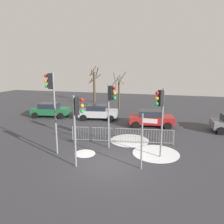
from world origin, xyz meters
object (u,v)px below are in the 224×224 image
Objects in this scene: traffic_light_mid_right at (161,108)px; traffic_light_rear_left at (77,115)px; car_silver_near at (98,112)px; car_green_mid at (50,110)px; car_red_trailing at (151,118)px; direction_sign_post at (143,139)px; bare_tree_centre at (94,85)px; traffic_light_mid_left at (52,95)px; bare_tree_left at (119,92)px; traffic_light_rear_right at (111,102)px.

traffic_light_rear_left is (-4.12, -2.28, -0.17)m from traffic_light_mid_right.
car_silver_near is at bearing 165.15° from traffic_light_rear_left.
traffic_light_rear_left is 12.64m from car_green_mid.
car_red_trailing and car_green_mid have the same top height.
direction_sign_post is 0.57× the size of bare_tree_centre.
traffic_light_mid_left is 5.88m from direction_sign_post.
car_red_trailing is at bearing -50.13° from bare_tree_centre.
car_red_trailing is (-0.31, 8.39, -0.92)m from direction_sign_post.
bare_tree_centre reaches higher than direction_sign_post.
car_silver_near is at bearing -100.40° from bare_tree_left.
car_silver_near is at bearing 2.55° from traffic_light_mid_right.
bare_tree_left is 0.88× the size of bare_tree_centre.
traffic_light_mid_left is at bearing 176.52° from direction_sign_post.
bare_tree_centre is (-6.14, 19.97, -0.33)m from traffic_light_rear_left.
car_red_trailing is at bearing 166.50° from traffic_light_rear_right.
direction_sign_post is 11.26m from car_silver_near.
traffic_light_mid_right is 10.46m from car_silver_near.
bare_tree_centre is (-3.83, 9.76, 1.75)m from car_silver_near.
traffic_light_rear_right is 0.80× the size of bare_tree_centre.
bare_tree_left is 6.69m from bare_tree_centre.
car_green_mid is at bearing 142.76° from direction_sign_post.
direction_sign_post is 21.65m from bare_tree_centre.
traffic_light_mid_right is 1.02× the size of car_green_mid.
bare_tree_left reaches higher than car_red_trailing.
traffic_light_mid_right reaches higher than traffic_light_rear_left.
bare_tree_left is at bearing -16.73° from traffic_light_mid_left.
traffic_light_mid_right is 2.31m from direction_sign_post.
car_red_trailing is at bearing -55.00° from bare_tree_left.
traffic_light_rear_left is at bearing -12.33° from traffic_light_rear_right.
traffic_light_mid_left is 1.25× the size of car_green_mid.
traffic_light_rear_right is at bearing -79.12° from bare_tree_left.
traffic_light_rear_right is 0.91× the size of bare_tree_left.
traffic_light_mid_right is 3.21m from traffic_light_rear_right.
car_silver_near is 5.35m from bare_tree_left.
traffic_light_mid_right is 4.71m from traffic_light_rear_left.
traffic_light_mid_left reaches higher than car_red_trailing.
traffic_light_rear_right is at bearing -73.88° from traffic_light_mid_left.
bare_tree_centre is (-9.22, 11.04, 1.75)m from car_red_trailing.
bare_tree_centre is (-9.53, 19.43, 0.83)m from direction_sign_post.
traffic_light_mid_right is 1.37× the size of direction_sign_post.
car_red_trailing is (-1.04, 6.65, -2.25)m from traffic_light_mid_right.
car_red_trailing is (5.19, 7.72, -2.90)m from traffic_light_mid_left.
bare_tree_left is at bearing 157.55° from traffic_light_rear_left.
traffic_light_mid_right is 1.02× the size of car_silver_near.
traffic_light_rear_left is 3.62m from direction_sign_post.
car_red_trailing is at bearing 133.40° from traffic_light_rear_left.
car_green_mid is at bearing -170.44° from traffic_light_rear_left.
bare_tree_centre reaches higher than traffic_light_mid_left.
bare_tree_left is at bearing -44.47° from bare_tree_centre.
car_silver_near is at bearing 157.92° from car_red_trailing.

